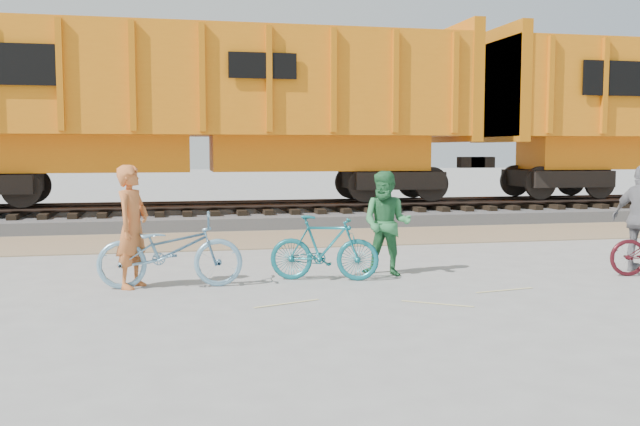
{
  "coord_description": "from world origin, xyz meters",
  "views": [
    {
      "loc": [
        -2.42,
        -9.3,
        1.89
      ],
      "look_at": [
        -0.09,
        1.5,
        0.9
      ],
      "focal_mm": 40.0,
      "sensor_mm": 36.0,
      "label": 1
    }
  ],
  "objects_px": {
    "person_man": "(387,223)",
    "bicycle_teal": "(324,248)",
    "bicycle_blue": "(170,250)",
    "hopper_car_center": "(199,105)",
    "person_solo": "(132,227)"
  },
  "relations": [
    {
      "from": "hopper_car_center",
      "to": "bicycle_blue",
      "type": "xyz_separation_m",
      "value": [
        -0.81,
        -8.43,
        -2.49
      ]
    },
    {
      "from": "bicycle_teal",
      "to": "person_solo",
      "type": "relative_size",
      "value": 0.93
    },
    {
      "from": "bicycle_blue",
      "to": "person_man",
      "type": "relative_size",
      "value": 1.25
    },
    {
      "from": "person_solo",
      "to": "bicycle_blue",
      "type": "bearing_deg",
      "value": -75.09
    },
    {
      "from": "person_solo",
      "to": "person_man",
      "type": "xyz_separation_m",
      "value": [
        3.68,
        0.18,
        -0.06
      ]
    },
    {
      "from": "person_man",
      "to": "person_solo",
      "type": "bearing_deg",
      "value": -146.07
    },
    {
      "from": "person_solo",
      "to": "person_man",
      "type": "relative_size",
      "value": 1.07
    },
    {
      "from": "bicycle_teal",
      "to": "person_man",
      "type": "distance_m",
      "value": 1.07
    },
    {
      "from": "person_man",
      "to": "bicycle_teal",
      "type": "bearing_deg",
      "value": -137.51
    },
    {
      "from": "hopper_car_center",
      "to": "person_solo",
      "type": "height_order",
      "value": "hopper_car_center"
    },
    {
      "from": "bicycle_blue",
      "to": "bicycle_teal",
      "type": "bearing_deg",
      "value": -85.0
    },
    {
      "from": "bicycle_blue",
      "to": "person_solo",
      "type": "bearing_deg",
      "value": 81.68
    },
    {
      "from": "bicycle_teal",
      "to": "person_man",
      "type": "xyz_separation_m",
      "value": [
        1.0,
        0.2,
        0.31
      ]
    },
    {
      "from": "person_man",
      "to": "hopper_car_center",
      "type": "bearing_deg",
      "value": 137.4
    },
    {
      "from": "hopper_car_center",
      "to": "bicycle_blue",
      "type": "distance_m",
      "value": 8.83
    }
  ]
}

